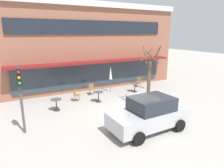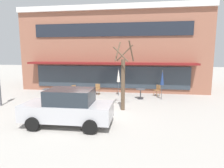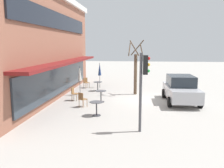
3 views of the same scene
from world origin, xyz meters
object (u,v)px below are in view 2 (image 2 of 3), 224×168
Objects in this scene: cafe_table_streetside at (47,92)px; patio_umbrella_cream_folded at (162,78)px; cafe_chair_0 at (157,89)px; street_tree at (123,80)px; cafe_chair_1 at (74,90)px; cafe_table_near_wall at (141,92)px; parked_sedan at (68,107)px; cafe_table_by_tree at (88,93)px; cafe_chair_2 at (97,88)px; patio_umbrella_green_folded at (119,75)px.

patio_umbrella_cream_folded reaches higher than cafe_table_streetside.
cafe_chair_0 is 5.10m from street_tree.
street_tree is at bearing -36.91° from cafe_chair_1.
cafe_chair_1 is 5.41m from street_tree.
cafe_chair_1 is at bearing 179.17° from cafe_table_near_wall.
cafe_table_by_tree is at bearing 95.58° from parked_sedan.
cafe_chair_1 reaches higher than cafe_table_by_tree.
patio_umbrella_cream_folded reaches higher than cafe_chair_2.
cafe_table_streetside is at bearing -157.11° from patio_umbrella_green_folded.
street_tree reaches higher than cafe_table_near_wall.
patio_umbrella_cream_folded is (5.34, 0.94, 1.11)m from cafe_table_by_tree.
cafe_table_streetside is 1.00× the size of cafe_table_by_tree.
patio_umbrella_green_folded reaches higher than cafe_table_by_tree.
street_tree reaches higher than patio_umbrella_cream_folded.
cafe_table_by_tree is 0.18× the size of parked_sedan.
cafe_table_near_wall is 0.35× the size of patio_umbrella_green_folded.
patio_umbrella_cream_folded is (3.35, -0.96, 0.00)m from patio_umbrella_green_folded.
cafe_chair_1 reaches higher than cafe_table_streetside.
cafe_table_near_wall is 1.83m from cafe_chair_0.
cafe_table_near_wall and cafe_table_by_tree have the same top height.
patio_umbrella_green_folded is (5.09, 2.15, 1.11)m from cafe_table_streetside.
cafe_chair_2 is at bearing 121.99° from street_tree.
cafe_chair_2 is 0.21× the size of parked_sedan.
cafe_table_near_wall is 3.70m from cafe_chair_2.
cafe_table_streetside is at bearing -163.81° from cafe_chair_0.
patio_umbrella_cream_folded is (8.43, 1.19, 1.11)m from cafe_table_streetside.
cafe_chair_2 is at bearing 29.91° from cafe_chair_1.
cafe_table_streetside is at bearing -147.44° from cafe_chair_2.
cafe_chair_1 is at bearing 107.31° from parked_sedan.
cafe_chair_1 is (-3.39, -0.96, -1.10)m from patio_umbrella_green_folded.
street_tree reaches higher than cafe_chair_0.
patio_umbrella_green_folded is at bearing 164.05° from patio_umbrella_cream_folded.
street_tree is (0.80, -4.12, 0.21)m from patio_umbrella_green_folded.
patio_umbrella_green_folded is 2.47× the size of cafe_chair_1.
cafe_chair_2 is at bearing 32.56° from cafe_table_streetside.
patio_umbrella_cream_folded reaches higher than parked_sedan.
cafe_chair_0 is at bearing 2.98° from cafe_chair_2.
patio_umbrella_green_folded reaches higher than cafe_chair_1.
cafe_table_by_tree is 1.89m from cafe_chair_2.
parked_sedan is (-4.59, -7.34, 0.35)m from cafe_chair_0.
cafe_chair_2 reaches higher than cafe_table_near_wall.
cafe_table_streetside is 6.35m from street_tree.
cafe_chair_0 is (5.10, 2.13, 0.01)m from cafe_table_by_tree.
cafe_table_streetside is at bearing 161.53° from street_tree.
cafe_chair_2 is (-1.76, -0.02, -1.10)m from patio_umbrella_green_folded.
patio_umbrella_cream_folded is at bearing 51.89° from parked_sedan.
patio_umbrella_green_folded is 3.48m from patio_umbrella_cream_folded.
cafe_table_streetside and cafe_table_by_tree have the same top height.
cafe_table_near_wall is 1.00× the size of cafe_table_by_tree.
patio_umbrella_green_folded reaches higher than cafe_table_near_wall.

